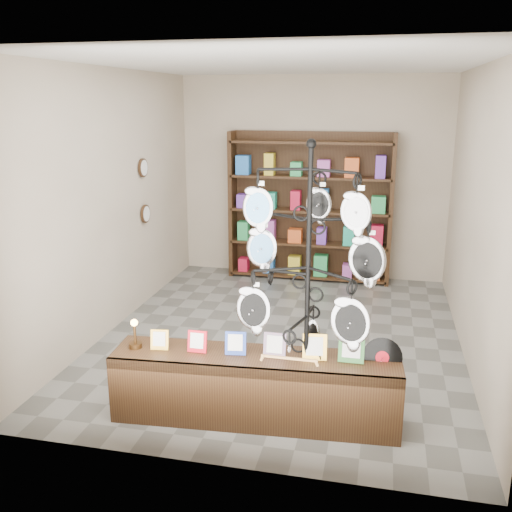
{
  "coord_description": "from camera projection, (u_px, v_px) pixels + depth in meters",
  "views": [
    {
      "loc": [
        1.06,
        -6.04,
        2.64
      ],
      "look_at": [
        -0.08,
        -1.0,
        1.22
      ],
      "focal_mm": 40.0,
      "sensor_mm": 36.0,
      "label": 1
    }
  ],
  "objects": [
    {
      "name": "ground",
      "position": [
        281.0,
        336.0,
        6.61
      ],
      "size": [
        5.0,
        5.0,
        0.0
      ],
      "primitive_type": "plane",
      "color": "slate",
      "rests_on": "ground"
    },
    {
      "name": "room_envelope",
      "position": [
        283.0,
        176.0,
        6.12
      ],
      "size": [
        5.0,
        5.0,
        5.0
      ],
      "color": "#C2B19C",
      "rests_on": "ground"
    },
    {
      "name": "display_tree",
      "position": [
        308.0,
        268.0,
        4.46
      ],
      "size": [
        1.21,
        1.08,
        2.37
      ],
      "rotation": [
        0.0,
        0.0,
        -0.1
      ],
      "color": "black",
      "rests_on": "ground"
    },
    {
      "name": "front_shelf",
      "position": [
        255.0,
        387.0,
        4.81
      ],
      "size": [
        2.43,
        0.66,
        0.85
      ],
      "rotation": [
        0.0,
        0.0,
        0.07
      ],
      "color": "black",
      "rests_on": "ground"
    },
    {
      "name": "back_shelving",
      "position": [
        310.0,
        212.0,
        8.5
      ],
      "size": [
        2.42,
        0.36,
        2.2
      ],
      "color": "black",
      "rests_on": "ground"
    },
    {
      "name": "wall_clocks",
      "position": [
        144.0,
        191.0,
        7.38
      ],
      "size": [
        0.03,
        0.24,
        0.84
      ],
      "color": "black",
      "rests_on": "ground"
    }
  ]
}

